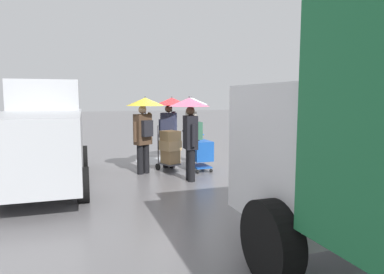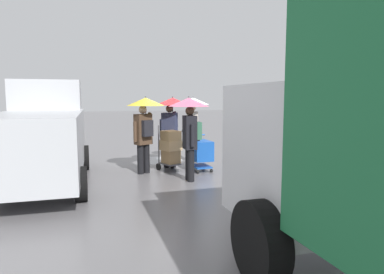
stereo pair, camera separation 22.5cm
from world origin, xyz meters
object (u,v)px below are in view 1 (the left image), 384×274
object	(u,v)px
pedestrian_white_side	(190,119)
shopping_cart_vendor	(200,151)
pedestrian_black_side	(191,114)
street_lamp	(352,87)
cargo_van_parked_right	(40,136)
hand_dolly_boxes	(170,148)
pedestrian_far_side	(170,115)
pedestrian_pink_side	(144,117)

from	to	relation	value
pedestrian_white_side	shopping_cart_vendor	bearing A→B (deg)	-123.09
pedestrian_black_side	street_lamp	xyz separation A→B (m)	(-2.81, 3.88, 0.79)
cargo_van_parked_right	pedestrian_black_side	bearing A→B (deg)	-160.46
pedestrian_black_side	street_lamp	world-z (taller)	street_lamp
cargo_van_parked_right	pedestrian_white_side	distance (m)	3.69
cargo_van_parked_right	hand_dolly_boxes	world-z (taller)	cargo_van_parked_right
pedestrian_black_side	pedestrian_far_side	size ratio (longest dim) A/B	1.00
shopping_cart_vendor	pedestrian_pink_side	size ratio (longest dim) A/B	0.49
pedestrian_far_side	hand_dolly_boxes	bearing A→B (deg)	72.85
shopping_cart_vendor	street_lamp	size ratio (longest dim) A/B	0.27
pedestrian_black_side	shopping_cart_vendor	bearing A→B (deg)	81.48
shopping_cart_vendor	street_lamp	bearing A→B (deg)	140.99
pedestrian_pink_side	pedestrian_black_side	size ratio (longest dim) A/B	1.00
pedestrian_white_side	hand_dolly_boxes	bearing A→B (deg)	-81.63
pedestrian_black_side	pedestrian_white_side	xyz separation A→B (m)	(0.85, 2.41, -0.01)
hand_dolly_boxes	street_lamp	bearing A→B (deg)	144.59
hand_dolly_boxes	pedestrian_pink_side	bearing A→B (deg)	6.43
hand_dolly_boxes	pedestrian_white_side	distance (m)	1.55
street_lamp	pedestrian_pink_side	bearing A→B (deg)	-29.93
hand_dolly_boxes	street_lamp	world-z (taller)	street_lamp
cargo_van_parked_right	street_lamp	world-z (taller)	street_lamp
cargo_van_parked_right	pedestrian_pink_side	distance (m)	2.69
shopping_cart_vendor	pedestrian_far_side	size ratio (longest dim) A/B	0.49
pedestrian_black_side	pedestrian_far_side	xyz separation A→B (m)	(0.90, 0.70, 0.00)
shopping_cart_vendor	pedestrian_pink_side	bearing A→B (deg)	-7.15
cargo_van_parked_right	pedestrian_far_side	world-z (taller)	cargo_van_parked_right
pedestrian_white_side	street_lamp	size ratio (longest dim) A/B	0.56
cargo_van_parked_right	hand_dolly_boxes	size ratio (longest dim) A/B	4.10
pedestrian_pink_side	pedestrian_white_side	world-z (taller)	same
cargo_van_parked_right	pedestrian_black_side	distance (m)	4.71
cargo_van_parked_right	hand_dolly_boxes	bearing A→B (deg)	-172.95
cargo_van_parked_right	shopping_cart_vendor	size ratio (longest dim) A/B	5.16
cargo_van_parked_right	pedestrian_pink_side	xyz separation A→B (m)	(-2.64, -0.33, 0.39)
pedestrian_far_side	street_lamp	world-z (taller)	street_lamp
shopping_cart_vendor	hand_dolly_boxes	bearing A→B (deg)	-19.03
pedestrian_white_side	pedestrian_far_side	bearing A→B (deg)	-88.41
shopping_cart_vendor	pedestrian_far_side	bearing A→B (deg)	-46.92
street_lamp	shopping_cart_vendor	bearing A→B (deg)	-39.01
cargo_van_parked_right	pedestrian_white_side	bearing A→B (deg)	166.82
pedestrian_pink_side	street_lamp	size ratio (longest dim) A/B	0.56
pedestrian_white_side	street_lamp	world-z (taller)	street_lamp
hand_dolly_boxes	pedestrian_pink_side	size ratio (longest dim) A/B	0.61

